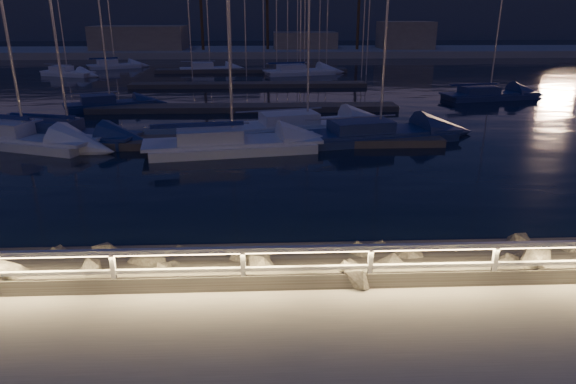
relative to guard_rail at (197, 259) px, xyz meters
name	(u,v)px	position (x,y,z in m)	size (l,w,h in m)	color
ground	(201,289)	(0.07, 0.00, -0.77)	(400.00, 400.00, 0.00)	#AAA499
harbor_water	(246,103)	(0.07, 31.22, -1.74)	(400.00, 440.00, 0.60)	black
guard_rail	(197,259)	(0.00, 0.00, 0.00)	(44.11, 0.12, 1.06)	silver
riprap	(241,270)	(0.95, 1.19, -0.93)	(41.36, 3.25, 1.49)	#6A655A
floating_docks	(247,94)	(0.07, 32.50, -1.17)	(22.00, 36.00, 0.40)	#574E48
far_shore	(254,49)	(-0.06, 74.05, -0.48)	(160.00, 14.00, 5.20)	#AAA499
distant_hills	(175,16)	(-22.06, 133.69, 3.96)	(230.00, 37.50, 18.00)	#3E4A60
sailboat_b	(66,134)	(-9.26, 17.15, -0.93)	(8.10, 4.26, 13.31)	navy
sailboat_c	(228,143)	(-0.30, 14.73, -0.92)	(9.21, 4.04, 15.13)	silver
sailboat_d	(376,133)	(7.69, 16.76, -0.94)	(9.29, 4.57, 15.15)	navy
sailboat_e	(108,104)	(-9.81, 27.01, -0.97)	(6.52, 4.16, 10.89)	navy
sailboat_f	(22,137)	(-11.34, 16.45, -0.91)	(8.77, 5.29, 14.50)	silver
sailboat_h	(304,124)	(3.87, 19.20, -0.94)	(9.26, 4.68, 15.08)	silver
sailboat_i	(66,72)	(-20.09, 47.41, -0.97)	(6.37, 3.83, 10.57)	silver
sailboat_k	(298,71)	(5.32, 47.37, -0.94)	(8.44, 4.34, 13.80)	silver
sailboat_l	(487,94)	(19.56, 30.23, -0.97)	(8.19, 3.80, 13.37)	navy
sailboat_m	(113,65)	(-17.09, 54.92, -0.96)	(6.64, 4.36, 11.13)	silver
sailboat_n	(208,68)	(-4.99, 50.73, -0.97)	(7.14, 3.30, 11.75)	silver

